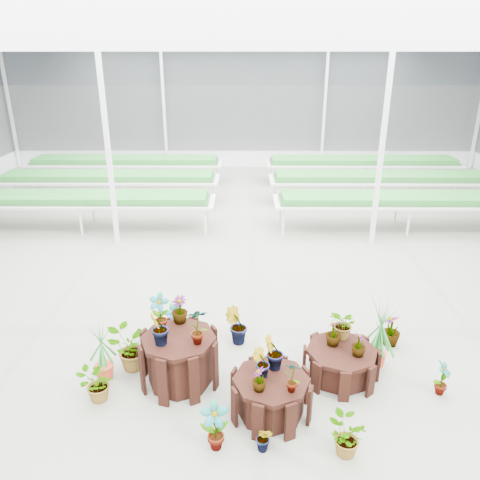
{
  "coord_description": "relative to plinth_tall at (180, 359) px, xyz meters",
  "views": [
    {
      "loc": [
        -0.02,
        -6.23,
        4.2
      ],
      "look_at": [
        -0.08,
        0.95,
        1.3
      ],
      "focal_mm": 35.0,
      "sensor_mm": 36.0,
      "label": 1
    }
  ],
  "objects": [
    {
      "name": "plinth_low",
      "position": [
        2.2,
        0.1,
        -0.13
      ],
      "size": [
        1.08,
        1.08,
        0.45
      ],
      "primitive_type": "cylinder",
      "rotation": [
        0.0,
        0.0,
        -0.09
      ],
      "color": "black",
      "rests_on": "ground"
    },
    {
      "name": "nursery_benches",
      "position": [
        0.88,
        8.2,
        0.07
      ],
      "size": [
        16.0,
        7.0,
        0.84
      ],
      "primitive_type": null,
      "color": "silver",
      "rests_on": "ground"
    },
    {
      "name": "greenhouse_shell",
      "position": [
        0.88,
        1.0,
        1.9
      ],
      "size": [
        18.0,
        24.0,
        4.5
      ],
      "primitive_type": null,
      "color": "white",
      "rests_on": "ground"
    },
    {
      "name": "ground_plane",
      "position": [
        0.88,
        1.0,
        -0.35
      ],
      "size": [
        24.0,
        24.0,
        0.0
      ],
      "primitive_type": "plane",
      "color": "gray",
      "rests_on": "ground"
    },
    {
      "name": "plinth_tall",
      "position": [
        0.0,
        0.0,
        0.0
      ],
      "size": [
        1.29,
        1.29,
        0.7
      ],
      "primitive_type": "cylinder",
      "rotation": [
        0.0,
        0.0,
        -0.3
      ],
      "color": "black",
      "rests_on": "ground"
    },
    {
      "name": "steel_frame",
      "position": [
        0.88,
        1.0,
        1.9
      ],
      "size": [
        18.0,
        24.0,
        4.5
      ],
      "primitive_type": null,
      "color": "silver",
      "rests_on": "ground"
    },
    {
      "name": "plinth_mid",
      "position": [
        1.2,
        -0.6,
        -0.09
      ],
      "size": [
        1.26,
        1.26,
        0.52
      ],
      "primitive_type": "cylinder",
      "rotation": [
        0.0,
        0.0,
        -0.36
      ],
      "color": "black",
      "rests_on": "ground"
    },
    {
      "name": "nursery_plants",
      "position": [
        0.72,
        0.05,
        0.13
      ],
      "size": [
        4.87,
        2.71,
        1.24
      ],
      "color": "#247128",
      "rests_on": "ground"
    }
  ]
}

